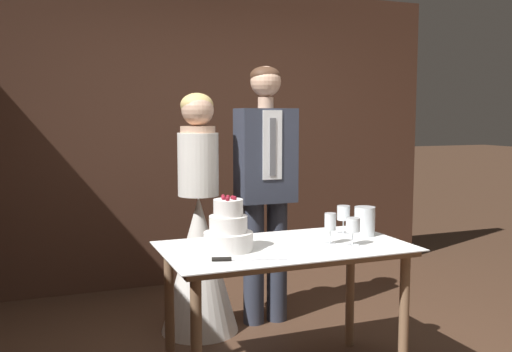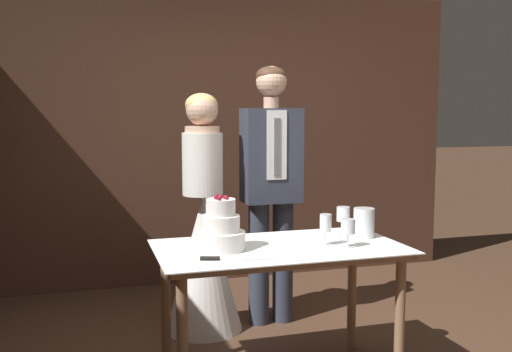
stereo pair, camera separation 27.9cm
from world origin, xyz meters
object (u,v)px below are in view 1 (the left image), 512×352
at_px(wine_glass_far, 330,223).
at_px(wine_glass_near, 343,214).
at_px(cake_table, 285,262).
at_px(hurricane_candle, 365,222).
at_px(tiered_cake, 228,230).
at_px(bride, 199,244).
at_px(groom, 266,180).
at_px(cake_knife, 235,259).
at_px(wine_glass_middle, 353,226).

bearing_deg(wine_glass_far, wine_glass_near, 46.17).
xyz_separation_m(cake_table, hurricane_candle, (0.56, 0.07, 0.18)).
distance_m(tiered_cake, bride, 0.93).
height_order(wine_glass_far, groom, groom).
distance_m(cake_knife, wine_glass_far, 0.66).
height_order(wine_glass_far, bride, bride).
distance_m(wine_glass_middle, bride, 1.23).
bearing_deg(bride, groom, -0.06).
bearing_deg(wine_glass_middle, tiered_cake, 168.34).
relative_size(tiered_cake, wine_glass_middle, 1.92).
bearing_deg(cake_knife, tiered_cake, 95.83).
xyz_separation_m(tiered_cake, hurricane_candle, (0.89, 0.06, -0.03)).
height_order(tiered_cake, hurricane_candle, tiered_cake).
bearing_deg(cake_knife, groom, 77.50).
height_order(cake_table, wine_glass_near, wine_glass_near).
distance_m(tiered_cake, wine_glass_near, 0.82).
bearing_deg(wine_glass_far, cake_knife, -165.46).
bearing_deg(wine_glass_middle, cake_table, 160.16).
bearing_deg(wine_glass_middle, bride, 120.52).
distance_m(cake_table, bride, 0.94).
height_order(cake_knife, groom, groom).
bearing_deg(groom, cake_knife, -119.28).
bearing_deg(bride, hurricane_candle, -45.77).
height_order(wine_glass_near, groom, groom).
bearing_deg(wine_glass_middle, wine_glass_far, 142.17).
height_order(tiered_cake, wine_glass_middle, tiered_cake).
bearing_deg(cake_table, wine_glass_near, 20.18).
relative_size(cake_knife, wine_glass_middle, 2.38).
xyz_separation_m(cake_knife, bride, (0.13, 1.11, -0.17)).
bearing_deg(tiered_cake, hurricane_candle, 3.66).
bearing_deg(cake_knife, wine_glass_far, 31.32).
height_order(bride, groom, groom).
distance_m(wine_glass_far, hurricane_candle, 0.33).
bearing_deg(cake_table, cake_knife, -150.25).
bearing_deg(hurricane_candle, cake_knife, -163.05).
bearing_deg(cake_table, wine_glass_middle, -19.84).
xyz_separation_m(wine_glass_middle, hurricane_candle, (0.20, 0.20, -0.02)).
bearing_deg(wine_glass_middle, groom, 96.01).
height_order(hurricane_candle, groom, groom).
bearing_deg(cake_table, bride, 105.47).
bearing_deg(hurricane_candle, wine_glass_far, -158.23).
bearing_deg(wine_glass_far, wine_glass_middle, -37.83).
xyz_separation_m(tiered_cake, wine_glass_near, (0.80, 0.16, 0.01)).
xyz_separation_m(cake_table, tiered_cake, (-0.33, 0.01, 0.21)).
bearing_deg(cake_table, groom, 74.52).
distance_m(cake_knife, hurricane_candle, 0.98).
relative_size(cake_table, cake_knife, 3.70).
xyz_separation_m(cake_table, wine_glass_far, (0.26, -0.05, 0.21)).
distance_m(wine_glass_middle, wine_glass_far, 0.13).
bearing_deg(hurricane_candle, wine_glass_middle, -135.35).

